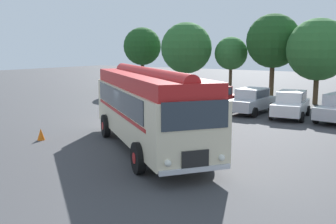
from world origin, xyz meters
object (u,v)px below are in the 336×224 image
(vintage_bus, at_px, (148,105))
(car_mid_right, at_px, (291,104))
(car_near_left, at_px, (214,98))
(traffic_cone, at_px, (41,134))
(car_mid_left, at_px, (251,101))

(vintage_bus, bearing_deg, car_mid_right, 76.23)
(car_near_left, distance_m, car_mid_right, 5.26)
(vintage_bus, height_order, car_near_left, vintage_bus)
(vintage_bus, relative_size, traffic_cone, 17.39)
(vintage_bus, height_order, car_mid_right, vintage_bus)
(car_mid_left, bearing_deg, car_near_left, -171.80)
(vintage_bus, bearing_deg, traffic_cone, -163.66)
(car_mid_right, bearing_deg, traffic_cone, -122.08)
(car_mid_right, relative_size, traffic_cone, 7.96)
(vintage_bus, relative_size, car_mid_right, 2.18)
(car_mid_right, height_order, traffic_cone, car_mid_right)
(car_mid_right, bearing_deg, car_near_left, -177.97)
(car_near_left, distance_m, car_mid_left, 2.62)
(car_near_left, xyz_separation_m, car_mid_right, (5.26, 0.19, 0.00))
(car_mid_left, distance_m, car_mid_right, 2.67)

